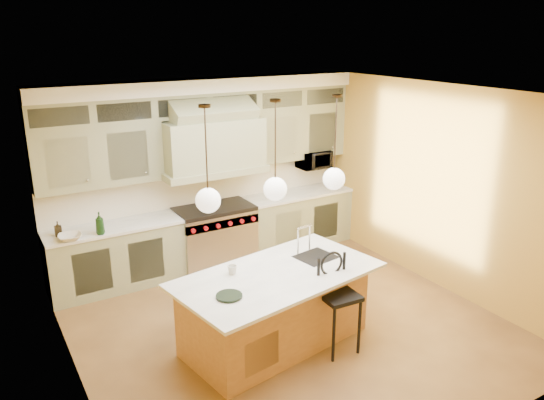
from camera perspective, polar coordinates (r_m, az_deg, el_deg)
floor at (r=6.93m, az=1.63°, el=-13.23°), size 5.00×5.00×0.00m
ceiling at (r=5.97m, az=1.88°, el=11.32°), size 5.00×5.00×0.00m
wall_back at (r=8.43m, az=-7.41°, el=3.10°), size 5.00×0.00×5.00m
wall_front at (r=4.58m, az=19.05°, el=-10.94°), size 5.00×0.00×5.00m
wall_left at (r=5.48m, az=-21.05°, el=-6.30°), size 0.00×5.00×5.00m
wall_right at (r=7.87m, az=17.30°, el=1.36°), size 0.00×5.00×5.00m
back_cabinetry at (r=8.20m, az=-6.66°, el=2.56°), size 5.00×0.77×2.90m
range at (r=8.42m, az=-6.18°, el=-3.79°), size 1.20×0.74×0.96m
kitchen_island at (r=6.36m, az=0.38°, el=-11.38°), size 2.54×1.63×1.35m
counter_stool at (r=6.19m, az=7.06°, el=-10.29°), size 0.43×0.43×1.18m
microwave at (r=9.14m, az=4.52°, el=4.37°), size 0.54×0.37×0.30m
oil_bottle_a at (r=7.49m, az=-18.04°, el=-2.41°), size 0.14×0.14×0.31m
oil_bottle_b at (r=7.65m, az=-22.04°, el=-2.88°), size 0.10×0.10×0.20m
fruit_bowl at (r=7.47m, az=-20.90°, el=-3.75°), size 0.34×0.34×0.07m
cup at (r=6.10m, az=-4.30°, el=-7.49°), size 0.11×0.11×0.10m
pendant_left at (r=5.43m, az=-6.90°, el=0.25°), size 0.26×0.26×1.11m
pendant_center at (r=5.78m, az=0.35°, el=1.48°), size 0.26×0.26×1.11m
pendant_right at (r=6.22m, az=6.69°, el=2.54°), size 0.26×0.26×1.11m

